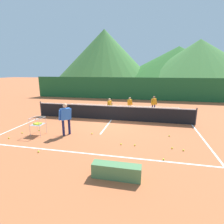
# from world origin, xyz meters

# --- Properties ---
(ground_plane) EXTENTS (120.00, 120.00, 0.00)m
(ground_plane) POSITION_xyz_m (0.00, 0.00, 0.00)
(ground_plane) COLOR #BC6038
(line_baseline_near) EXTENTS (10.02, 0.08, 0.01)m
(line_baseline_near) POSITION_xyz_m (0.00, -4.86, 0.00)
(line_baseline_near) COLOR white
(line_baseline_near) RESTS_ON ground
(line_baseline_far) EXTENTS (10.02, 0.08, 0.01)m
(line_baseline_far) POSITION_xyz_m (0.00, 4.97, 0.00)
(line_baseline_far) COLOR white
(line_baseline_far) RESTS_ON ground
(line_sideline_west) EXTENTS (0.08, 9.83, 0.01)m
(line_sideline_west) POSITION_xyz_m (-5.01, 0.00, 0.00)
(line_sideline_west) COLOR white
(line_sideline_west) RESTS_ON ground
(line_sideline_east) EXTENTS (0.08, 9.83, 0.01)m
(line_sideline_east) POSITION_xyz_m (5.01, 0.00, 0.00)
(line_sideline_east) COLOR white
(line_sideline_east) RESTS_ON ground
(line_service_center) EXTENTS (0.08, 5.43, 0.01)m
(line_service_center) POSITION_xyz_m (0.00, 0.00, 0.00)
(line_service_center) COLOR white
(line_service_center) RESTS_ON ground
(tennis_net) EXTENTS (10.45, 0.08, 1.05)m
(tennis_net) POSITION_xyz_m (0.00, 0.00, 0.50)
(tennis_net) COLOR #333338
(tennis_net) RESTS_ON ground
(instructor) EXTENTS (0.59, 0.79, 1.64)m
(instructor) POSITION_xyz_m (-1.67, -3.11, 0.98)
(instructor) COLOR #191E4C
(instructor) RESTS_ON ground
(student_0) EXTENTS (0.41, 0.66, 1.23)m
(student_0) POSITION_xyz_m (-0.42, 1.35, 0.74)
(student_0) COLOR navy
(student_0) RESTS_ON ground
(student_1) EXTENTS (0.40, 0.46, 1.20)m
(student_1) POSITION_xyz_m (0.94, 2.39, 0.72)
(student_1) COLOR silver
(student_1) RESTS_ON ground
(student_2) EXTENTS (0.48, 0.46, 1.30)m
(student_2) POSITION_xyz_m (2.77, 2.62, 0.78)
(student_2) COLOR navy
(student_2) RESTS_ON ground
(ball_cart) EXTENTS (0.58, 0.58, 0.90)m
(ball_cart) POSITION_xyz_m (-3.08, -3.40, 0.58)
(ball_cart) COLOR #B7B7BC
(ball_cart) RESTS_ON ground
(tennis_ball_0) EXTENTS (0.07, 0.07, 0.07)m
(tennis_ball_0) POSITION_xyz_m (-2.68, -0.89, 0.03)
(tennis_ball_0) COLOR yellow
(tennis_ball_0) RESTS_ON ground
(tennis_ball_1) EXTENTS (0.07, 0.07, 0.07)m
(tennis_ball_1) POSITION_xyz_m (1.86, -3.74, 0.03)
(tennis_ball_1) COLOR yellow
(tennis_ball_1) RESTS_ON ground
(tennis_ball_2) EXTENTS (0.07, 0.07, 0.07)m
(tennis_ball_2) POSITION_xyz_m (3.84, -3.82, 0.03)
(tennis_ball_2) COLOR yellow
(tennis_ball_2) RESTS_ON ground
(tennis_ball_3) EXTENTS (0.07, 0.07, 0.07)m
(tennis_ball_3) POSITION_xyz_m (-4.16, -4.19, 0.03)
(tennis_ball_3) COLOR yellow
(tennis_ball_3) RESTS_ON ground
(tennis_ball_4) EXTENTS (0.07, 0.07, 0.07)m
(tennis_ball_4) POSITION_xyz_m (-0.42, -2.79, 0.03)
(tennis_ball_4) COLOR yellow
(tennis_ball_4) RESTS_ON ground
(tennis_ball_5) EXTENTS (0.07, 0.07, 0.07)m
(tennis_ball_5) POSITION_xyz_m (3.42, -3.70, 0.03)
(tennis_ball_5) COLOR yellow
(tennis_ball_5) RESTS_ON ground
(tennis_ball_6) EXTENTS (0.07, 0.07, 0.07)m
(tennis_ball_6) POSITION_xyz_m (2.99, -4.77, 0.03)
(tennis_ball_6) COLOR yellow
(tennis_ball_6) RESTS_ON ground
(tennis_ball_7) EXTENTS (0.07, 0.07, 0.07)m
(tennis_ball_7) POSITION_xyz_m (-4.03, -3.45, 0.03)
(tennis_ball_7) COLOR yellow
(tennis_ball_7) RESTS_ON ground
(tennis_ball_8) EXTENTS (0.07, 0.07, 0.07)m
(tennis_ball_8) POSITION_xyz_m (1.25, -3.75, 0.03)
(tennis_ball_8) COLOR yellow
(tennis_ball_8) RESTS_ON ground
(tennis_ball_9) EXTENTS (0.07, 0.07, 0.07)m
(tennis_ball_9) POSITION_xyz_m (-1.88, -5.17, 0.03)
(tennis_ball_9) COLOR yellow
(tennis_ball_9) RESTS_ON ground
(tennis_ball_10) EXTENTS (0.07, 0.07, 0.07)m
(tennis_ball_10) POSITION_xyz_m (3.45, -2.28, 0.03)
(tennis_ball_10) COLOR yellow
(tennis_ball_10) RESTS_ON ground
(tennis_ball_11) EXTENTS (0.07, 0.07, 0.07)m
(tennis_ball_11) POSITION_xyz_m (-3.41, -2.91, 0.03)
(tennis_ball_11) COLOR yellow
(tennis_ball_11) RESTS_ON ground
(windscreen_fence) EXTENTS (22.03, 0.08, 2.45)m
(windscreen_fence) POSITION_xyz_m (0.00, 8.48, 1.22)
(windscreen_fence) COLOR #1E5B2D
(windscreen_fence) RESTS_ON ground
(courtside_bench) EXTENTS (1.50, 0.36, 0.46)m
(courtside_bench) POSITION_xyz_m (1.49, -6.17, 0.23)
(courtside_bench) COLOR #4C7F4C
(courtside_bench) RESTS_ON ground
(hill_0) EXTENTS (36.78, 36.78, 18.39)m
(hill_0) POSITION_xyz_m (-15.19, 57.67, 9.20)
(hill_0) COLOR #427A38
(hill_0) RESTS_ON ground
(hill_1) EXTENTS (47.53, 47.53, 12.04)m
(hill_1) POSITION_xyz_m (12.86, 62.04, 6.02)
(hill_1) COLOR #2D6628
(hill_1) RESTS_ON ground
(hill_2) EXTENTS (40.60, 40.60, 13.26)m
(hill_2) POSITION_xyz_m (18.43, 54.78, 6.63)
(hill_2) COLOR #427A38
(hill_2) RESTS_ON ground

